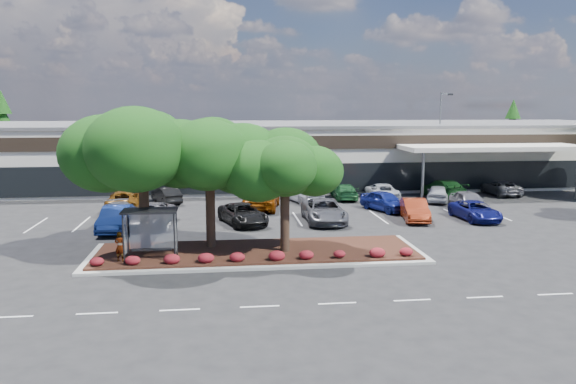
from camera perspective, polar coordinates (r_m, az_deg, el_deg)
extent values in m
plane|color=black|center=(27.26, 1.63, -8.45)|extent=(160.00, 160.00, 0.00)
cube|color=silver|center=(60.09, -3.10, 3.92)|extent=(80.00, 20.00, 6.00)
cube|color=#545457|center=(59.91, -3.13, 6.87)|extent=(80.40, 20.40, 0.30)
cube|color=black|center=(49.96, -2.37, 5.01)|extent=(80.00, 0.25, 1.20)
cube|color=black|center=(50.27, -2.35, 1.37)|extent=(60.00, 0.18, 2.60)
cube|color=#A80C13|center=(49.79, -9.29, 4.89)|extent=(6.00, 0.12, 1.00)
cube|color=silver|center=(53.05, 20.00, 4.28)|extent=(16.00, 5.00, 0.40)
cylinder|color=slate|center=(48.65, 13.53, 1.48)|extent=(0.24, 0.24, 4.20)
cube|color=#9D9D98|center=(30.86, -3.16, -6.25)|extent=(18.00, 6.00, 0.15)
cube|color=#3C2015|center=(30.83, -3.16, -6.03)|extent=(17.20, 5.20, 0.12)
cube|color=silver|center=(24.59, -26.28, -11.30)|extent=(1.60, 0.12, 0.01)
cube|color=silver|center=(23.72, -18.83, -11.58)|extent=(1.60, 0.12, 0.01)
cube|color=silver|center=(23.26, -10.94, -11.67)|extent=(1.60, 0.12, 0.01)
cube|color=silver|center=(23.24, -2.89, -11.54)|extent=(1.60, 0.12, 0.01)
cube|color=silver|center=(23.65, 5.02, -11.19)|extent=(1.60, 0.12, 0.01)
cube|color=silver|center=(24.48, 12.50, -10.67)|extent=(1.60, 0.12, 0.01)
cube|color=silver|center=(25.68, 19.37, -10.03)|extent=(1.60, 0.12, 0.01)
cube|color=silver|center=(27.21, 25.51, -9.34)|extent=(1.60, 0.12, 0.01)
cube|color=silver|center=(42.03, -24.21, -3.07)|extent=(0.12, 5.00, 0.01)
cube|color=silver|center=(41.22, -20.23, -3.06)|extent=(0.12, 5.00, 0.01)
cube|color=silver|center=(40.62, -16.11, -3.03)|extent=(0.12, 5.00, 0.01)
cube|color=silver|center=(40.24, -11.88, -2.98)|extent=(0.12, 5.00, 0.01)
cube|color=silver|center=(40.08, -7.60, -2.91)|extent=(0.12, 5.00, 0.01)
cube|color=silver|center=(40.14, -3.31, -2.83)|extent=(0.12, 5.00, 0.01)
cube|color=silver|center=(40.42, 0.94, -2.74)|extent=(0.12, 5.00, 0.01)
cube|color=silver|center=(40.93, 5.11, -2.63)|extent=(0.12, 5.00, 0.01)
cube|color=silver|center=(41.64, 9.16, -2.51)|extent=(0.12, 5.00, 0.01)
cube|color=silver|center=(42.56, 13.05, -2.38)|extent=(0.12, 5.00, 0.01)
cube|color=silver|center=(43.66, 16.76, -2.25)|extent=(0.12, 5.00, 0.01)
cube|color=silver|center=(44.93, 20.27, -2.12)|extent=(0.12, 5.00, 0.01)
cylinder|color=black|center=(30.33, -15.98, -4.06)|extent=(0.08, 0.08, 2.50)
cylinder|color=black|center=(30.03, -11.26, -4.02)|extent=(0.08, 0.08, 2.50)
cylinder|color=black|center=(29.08, -16.39, -4.62)|extent=(0.08, 0.08, 2.50)
cylinder|color=black|center=(28.76, -11.46, -4.59)|extent=(0.08, 0.08, 2.50)
cube|color=black|center=(29.26, -13.87, -1.86)|extent=(2.75, 1.55, 0.10)
cube|color=silver|center=(30.13, -13.64, -3.81)|extent=(2.30, 0.03, 2.00)
cube|color=black|center=(29.95, -13.67, -5.70)|extent=(2.00, 0.35, 0.06)
cone|color=#0D3B0F|center=(76.44, -26.92, 5.52)|extent=(4.40, 4.40, 10.00)
cone|color=#0D3B0F|center=(79.43, 21.79, 5.57)|extent=(3.96, 3.96, 9.00)
imported|color=#594C47|center=(29.69, -16.70, -5.32)|extent=(0.65, 0.53, 1.54)
cube|color=#9D9D98|center=(58.45, 14.94, 0.73)|extent=(0.50, 0.50, 0.40)
cylinder|color=slate|center=(58.00, 15.13, 5.33)|extent=(0.14, 0.14, 8.98)
cube|color=slate|center=(58.03, 15.74, 9.59)|extent=(0.92, 0.36, 0.14)
cube|color=black|center=(58.14, 16.22, 9.50)|extent=(0.49, 0.37, 0.18)
imported|color=navy|center=(38.13, -17.06, -2.60)|extent=(1.84, 4.95, 1.62)
imported|color=#515359|center=(40.07, -16.62, -2.15)|extent=(3.45, 5.41, 1.46)
imported|color=#4D4D54|center=(39.15, -13.90, -2.26)|extent=(3.50, 5.80, 1.51)
imported|color=black|center=(38.62, -4.60, -2.25)|extent=(3.73, 5.55, 1.41)
imported|color=#4C4D53|center=(39.23, 3.67, -1.93)|extent=(2.71, 5.76, 1.59)
imported|color=navy|center=(43.99, 9.80, -0.91)|extent=(3.42, 4.89, 1.55)
imported|color=maroon|center=(40.78, 12.74, -1.78)|extent=(2.40, 4.81, 1.51)
imported|color=navy|center=(42.09, 18.49, -1.82)|extent=(2.46, 4.92, 1.34)
imported|color=#5D5C64|center=(44.76, 17.93, -0.98)|extent=(2.29, 4.96, 1.64)
imported|color=#62380C|center=(45.73, -16.27, -0.78)|extent=(2.89, 5.65, 1.53)
imported|color=black|center=(47.84, -12.25, -0.31)|extent=(2.98, 4.37, 1.36)
imported|color=#662903|center=(44.11, -2.71, -0.78)|extent=(3.48, 5.85, 1.52)
imported|color=silver|center=(47.10, 1.64, -0.10)|extent=(3.22, 5.12, 1.62)
imported|color=#1B5027|center=(49.03, 5.72, 0.04)|extent=(2.01, 4.65, 1.33)
imported|color=#A6A9B2|center=(49.06, 9.51, 0.04)|extent=(2.89, 5.41, 1.45)
imported|color=#16481C|center=(51.13, 15.48, 0.31)|extent=(2.71, 5.86, 1.66)
imported|color=#AEB1BB|center=(49.08, 14.97, -0.13)|extent=(3.26, 4.64, 1.47)
imported|color=slate|center=(54.68, 20.78, 0.42)|extent=(2.26, 4.85, 1.35)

